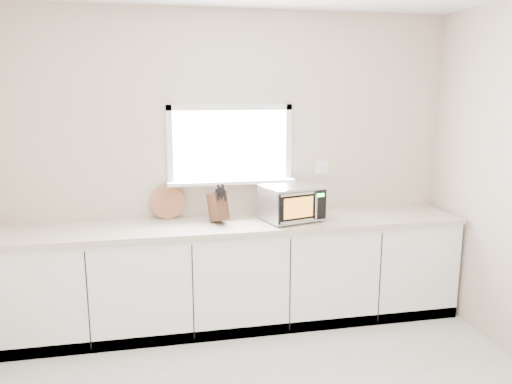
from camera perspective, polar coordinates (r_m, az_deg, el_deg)
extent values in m
cube|color=beige|center=(4.45, -2.97, 2.88)|extent=(4.00, 0.02, 2.70)
cube|color=white|center=(4.41, -2.97, 5.43)|extent=(1.00, 0.02, 0.60)
cube|color=white|center=(4.39, -2.80, 1.18)|extent=(1.12, 0.16, 0.03)
cube|color=white|center=(4.37, -2.99, 9.65)|extent=(1.10, 0.04, 0.05)
cube|color=white|center=(4.44, -2.90, 1.23)|extent=(1.10, 0.04, 0.05)
cube|color=white|center=(4.35, -9.83, 5.19)|extent=(0.05, 0.04, 0.70)
cube|color=white|center=(4.50, 3.70, 5.54)|extent=(0.05, 0.04, 0.70)
cube|color=white|center=(4.65, 7.47, 2.79)|extent=(0.12, 0.01, 0.12)
cube|color=white|center=(4.39, -2.25, -9.51)|extent=(3.92, 0.60, 0.88)
cube|color=beige|center=(4.24, -2.28, -3.75)|extent=(3.92, 0.64, 0.04)
cylinder|color=black|center=(4.10, 2.69, -3.91)|extent=(0.02, 0.02, 0.01)
cylinder|color=black|center=(4.33, 0.79, -3.04)|extent=(0.02, 0.02, 0.01)
cylinder|color=black|center=(4.30, 7.27, -3.24)|extent=(0.02, 0.02, 0.01)
cylinder|color=black|center=(4.53, 5.21, -2.44)|extent=(0.02, 0.02, 0.01)
cube|color=#BABCC2|center=(4.28, 4.04, -1.21)|extent=(0.55, 0.48, 0.28)
cube|color=black|center=(4.12, 5.40, -1.71)|extent=(0.44, 0.14, 0.25)
cube|color=orange|center=(4.09, 4.89, -1.80)|extent=(0.27, 0.08, 0.17)
cylinder|color=silver|center=(4.17, 6.90, -1.61)|extent=(0.02, 0.02, 0.22)
cube|color=black|center=(4.21, 7.27, -1.48)|extent=(0.11, 0.04, 0.24)
cube|color=#19FF33|center=(4.19, 7.34, -0.36)|extent=(0.08, 0.03, 0.03)
cube|color=silver|center=(4.25, 4.07, 0.71)|extent=(0.55, 0.48, 0.01)
cube|color=#4B2B1B|center=(4.20, -4.36, -1.66)|extent=(0.18, 0.26, 0.28)
cube|color=black|center=(4.12, -4.48, -0.32)|extent=(0.03, 0.05, 0.10)
cube|color=black|center=(4.13, -4.06, -0.12)|extent=(0.03, 0.05, 0.10)
cube|color=black|center=(4.15, -3.65, -0.38)|extent=(0.03, 0.05, 0.10)
cube|color=black|center=(4.12, -4.28, 0.16)|extent=(0.03, 0.05, 0.10)
cube|color=black|center=(4.13, -3.79, 0.21)|extent=(0.03, 0.05, 0.10)
cylinder|color=#AF6D43|center=(4.39, -10.04, -1.14)|extent=(0.30, 0.07, 0.29)
cylinder|color=#BABCC2|center=(4.34, 3.54, -2.05)|extent=(0.12, 0.12, 0.16)
cylinder|color=black|center=(4.32, 3.55, -0.76)|extent=(0.11, 0.11, 0.04)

